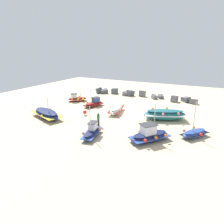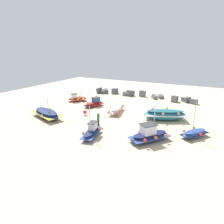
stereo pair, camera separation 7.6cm
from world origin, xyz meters
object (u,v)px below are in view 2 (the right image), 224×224
at_px(fishing_boat_0, 77,99).
at_px(person_walking, 98,118).
at_px(mooring_buoy_0, 85,112).
at_px(fishing_boat_3, 165,114).
at_px(fishing_boat_4, 92,132).
at_px(fishing_boat_5, 149,135).
at_px(fishing_boat_2, 116,109).
at_px(fishing_boat_7, 194,133).
at_px(fishing_boat_1, 47,114).
at_px(fishing_boat_6, 94,103).

height_order(fishing_boat_0, person_walking, fishing_boat_0).
bearing_deg(fishing_boat_0, mooring_buoy_0, 92.36).
bearing_deg(fishing_boat_3, fishing_boat_4, -146.78).
bearing_deg(fishing_boat_5, fishing_boat_3, -142.06).
bearing_deg(person_walking, fishing_boat_0, 152.18).
height_order(fishing_boat_0, fishing_boat_2, fishing_boat_0).
height_order(fishing_boat_0, fishing_boat_7, fishing_boat_7).
height_order(fishing_boat_0, fishing_boat_3, fishing_boat_0).
xyz_separation_m(fishing_boat_2, fishing_boat_5, (6.64, -6.38, 0.08)).
xyz_separation_m(fishing_boat_1, fishing_boat_5, (13.52, -0.44, 0.05)).
bearing_deg(fishing_boat_1, fishing_boat_0, -60.37).
xyz_separation_m(fishing_boat_7, mooring_buoy_0, (-13.53, 0.63, 0.03)).
height_order(fishing_boat_2, mooring_buoy_0, fishing_boat_2).
bearing_deg(fishing_boat_2, person_walking, -8.59).
relative_size(fishing_boat_2, person_walking, 2.74).
bearing_deg(mooring_buoy_0, fishing_boat_6, 105.74).
distance_m(fishing_boat_5, fishing_boat_7, 4.71).
distance_m(fishing_boat_3, mooring_buoy_0, 10.19).
bearing_deg(fishing_boat_2, fishing_boat_7, 58.95).
relative_size(fishing_boat_0, fishing_boat_3, 0.57).
distance_m(fishing_boat_0, fishing_boat_7, 19.75).
bearing_deg(mooring_buoy_0, person_walking, -34.63).
relative_size(fishing_boat_1, fishing_boat_2, 1.25).
bearing_deg(fishing_boat_6, fishing_boat_1, 178.90).
bearing_deg(fishing_boat_1, fishing_boat_5, -162.83).
bearing_deg(fishing_boat_5, fishing_boat_0, -83.23).
xyz_separation_m(fishing_boat_3, fishing_boat_4, (-5.30, -8.23, -0.22)).
height_order(fishing_boat_1, person_walking, fishing_boat_1).
relative_size(fishing_boat_4, fishing_boat_5, 0.83).
xyz_separation_m(fishing_boat_0, fishing_boat_6, (4.13, -1.26, 0.00)).
height_order(fishing_boat_1, fishing_boat_3, fishing_boat_1).
relative_size(fishing_boat_1, mooring_buoy_0, 8.12).
relative_size(fishing_boat_4, fishing_boat_7, 0.95).
relative_size(fishing_boat_3, person_walking, 3.44).
height_order(person_walking, mooring_buoy_0, person_walking).
bearing_deg(person_walking, fishing_boat_1, -161.31).
distance_m(fishing_boat_3, fishing_boat_7, 5.29).
bearing_deg(fishing_boat_3, person_walking, -162.60).
xyz_separation_m(fishing_boat_0, mooring_buoy_0, (5.28, -5.35, -0.04)).
bearing_deg(fishing_boat_1, fishing_boat_6, -90.64).
distance_m(fishing_boat_1, fishing_boat_5, 13.53).
height_order(fishing_boat_1, fishing_boat_6, fishing_boat_6).
distance_m(fishing_boat_6, mooring_buoy_0, 4.24).
bearing_deg(fishing_boat_4, fishing_boat_5, -84.02).
xyz_separation_m(fishing_boat_1, fishing_boat_6, (2.56, 7.16, -0.06)).
distance_m(fishing_boat_1, fishing_boat_4, 8.41).
xyz_separation_m(fishing_boat_3, mooring_buoy_0, (-9.73, -3.03, -0.27)).
bearing_deg(fishing_boat_2, fishing_boat_6, -118.07).
xyz_separation_m(fishing_boat_3, fishing_boat_7, (3.81, -3.66, -0.30)).
xyz_separation_m(fishing_boat_5, mooring_buoy_0, (-9.82, 3.51, -0.16)).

